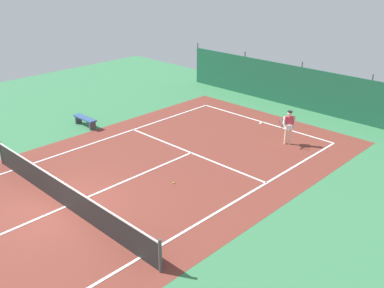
{
  "coord_description": "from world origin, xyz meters",
  "views": [
    {
      "loc": [
        12.52,
        -6.51,
        8.21
      ],
      "look_at": [
        0.76,
        5.66,
        0.9
      ],
      "focal_mm": 41.0,
      "sensor_mm": 36.0,
      "label": 1
    }
  ],
  "objects_px": {
    "tennis_player": "(289,125)",
    "tennis_ball_near_player": "(174,183)",
    "tennis_net": "(64,194)",
    "courtside_bench": "(85,119)"
  },
  "relations": [
    {
      "from": "tennis_net",
      "to": "tennis_ball_near_player",
      "type": "relative_size",
      "value": 153.33
    },
    {
      "from": "tennis_net",
      "to": "courtside_bench",
      "type": "bearing_deg",
      "value": 141.68
    },
    {
      "from": "tennis_player",
      "to": "tennis_ball_near_player",
      "type": "bearing_deg",
      "value": 52.4
    },
    {
      "from": "tennis_net",
      "to": "courtside_bench",
      "type": "xyz_separation_m",
      "value": [
        -6.31,
        4.99,
        -0.14
      ]
    },
    {
      "from": "tennis_ball_near_player",
      "to": "courtside_bench",
      "type": "xyz_separation_m",
      "value": [
        -7.83,
        1.14,
        0.34
      ]
    },
    {
      "from": "tennis_player",
      "to": "tennis_ball_near_player",
      "type": "xyz_separation_m",
      "value": [
        -1.04,
        -6.43,
        -0.93
      ]
    },
    {
      "from": "tennis_player",
      "to": "tennis_net",
      "type": "bearing_deg",
      "value": 47.61
    },
    {
      "from": "tennis_net",
      "to": "tennis_player",
      "type": "relative_size",
      "value": 6.17
    },
    {
      "from": "courtside_bench",
      "to": "tennis_player",
      "type": "bearing_deg",
      "value": 30.86
    },
    {
      "from": "tennis_net",
      "to": "courtside_bench",
      "type": "height_order",
      "value": "tennis_net"
    }
  ]
}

